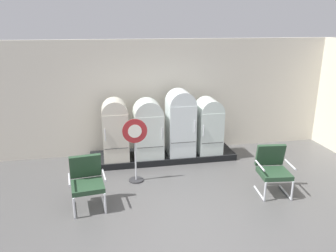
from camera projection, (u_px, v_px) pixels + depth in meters
The scene contains 10 objects.
ground at pixel (194, 228), 5.65m from camera, with size 12.00×10.00×0.05m, color #4F4E4D.
back_wall at pixel (158, 96), 8.62m from camera, with size 11.76×0.12×2.94m.
display_plinth at pixel (163, 156), 8.45m from camera, with size 3.62×0.95×0.15m, color black.
refrigerator_0 at pixel (115, 128), 7.87m from camera, with size 0.60×0.65×1.47m.
refrigerator_1 at pixel (148, 127), 8.03m from camera, with size 0.68×0.67×1.43m.
refrigerator_2 at pixel (180, 121), 8.16m from camera, with size 0.65×0.71×1.62m.
refrigerator_3 at pixel (209, 124), 8.34m from camera, with size 0.59×0.72×1.38m.
armchair_left at pixel (87, 180), 6.15m from camera, with size 0.71×0.74×0.97m.
armchair_right at pixel (273, 167), 6.67m from camera, with size 0.71×0.74×0.97m.
sign_stand at pixel (135, 150), 7.06m from camera, with size 0.52×0.32×1.42m.
Camera 1 is at (-1.36, -4.69, 3.33)m, focal length 35.47 mm.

